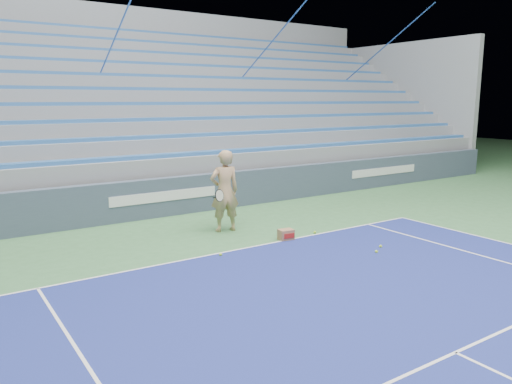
% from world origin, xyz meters
% --- Properties ---
extents(sponsor_barrier, '(30.00, 0.32, 1.10)m').
position_xyz_m(sponsor_barrier, '(0.00, 15.88, 0.55)').
color(sponsor_barrier, '#3D4A5C').
rests_on(sponsor_barrier, ground).
extents(bleachers, '(31.00, 9.15, 7.30)m').
position_xyz_m(bleachers, '(0.00, 21.60, 2.36)').
color(bleachers, gray).
rests_on(bleachers, ground).
extents(tennis_player, '(1.02, 0.93, 2.06)m').
position_xyz_m(tennis_player, '(0.63, 13.46, 1.03)').
color(tennis_player, tan).
rests_on(tennis_player, ground).
extents(ball_box, '(0.37, 0.31, 0.26)m').
position_xyz_m(ball_box, '(1.42, 11.95, 0.13)').
color(ball_box, '#936947').
rests_on(ball_box, ground).
extents(tennis_ball_0, '(0.07, 0.07, 0.07)m').
position_xyz_m(tennis_ball_0, '(2.36, 12.00, 0.03)').
color(tennis_ball_0, '#B8EA30').
rests_on(tennis_ball_0, ground).
extents(tennis_ball_1, '(0.07, 0.07, 0.07)m').
position_xyz_m(tennis_ball_1, '(2.42, 10.02, 0.03)').
color(tennis_ball_1, '#B8EA30').
rests_on(tennis_ball_1, ground).
extents(tennis_ball_2, '(0.07, 0.07, 0.07)m').
position_xyz_m(tennis_ball_2, '(-0.50, 11.72, 0.03)').
color(tennis_ball_2, '#B8EA30').
rests_on(tennis_ball_2, ground).
extents(tennis_ball_3, '(0.07, 0.07, 0.07)m').
position_xyz_m(tennis_ball_3, '(2.80, 10.24, 0.03)').
color(tennis_ball_3, '#B8EA30').
rests_on(tennis_ball_3, ground).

